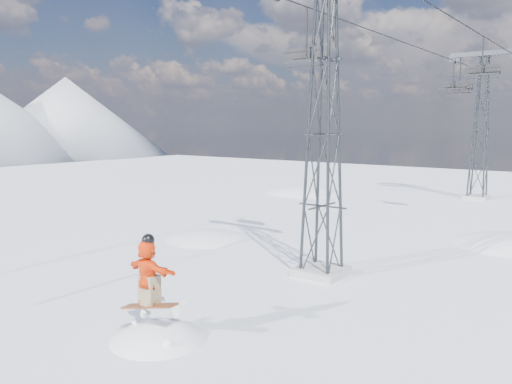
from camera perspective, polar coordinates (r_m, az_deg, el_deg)
ground at (r=14.59m, az=-11.74°, el=-16.17°), size 120.00×120.00×0.00m
snow_terrain at (r=36.88m, az=9.80°, el=-17.18°), size 39.00×37.00×22.00m
lift_tower_near at (r=19.17m, az=7.73°, el=6.45°), size 5.20×1.80×11.43m
lift_tower_far at (r=42.79m, az=24.27°, el=6.50°), size 5.20×1.80×11.43m
haul_cables at (r=30.17m, az=19.05°, el=16.81°), size 4.46×51.00×0.06m
lift_chair_near at (r=22.54m, az=5.88°, el=15.25°), size 2.02×0.58×2.51m
lift_chair_mid at (r=32.31m, az=24.42°, el=12.50°), size 1.92×0.55×2.38m
lift_chair_far at (r=45.16m, az=22.25°, el=10.99°), size 1.97×0.57×2.44m
lift_chair_extra at (r=43.32m, az=21.61°, el=11.20°), size 1.97×0.57×2.44m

